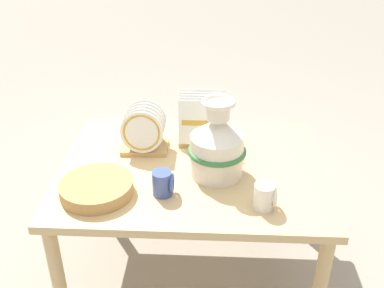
# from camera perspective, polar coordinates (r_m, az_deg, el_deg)

# --- Properties ---
(ground_plane) EXTENTS (14.00, 14.00, 0.00)m
(ground_plane) POSITION_cam_1_polar(r_m,az_deg,el_deg) (2.35, -0.00, -15.25)
(ground_plane) COLOR gray
(display_table) EXTENTS (1.14, 0.88, 0.60)m
(display_table) POSITION_cam_1_polar(r_m,az_deg,el_deg) (2.01, -0.00, -4.41)
(display_table) COLOR tan
(display_table) RESTS_ON ground_plane
(ceramic_vase) EXTENTS (0.25, 0.25, 0.34)m
(ceramic_vase) POSITION_cam_1_polar(r_m,az_deg,el_deg) (1.85, 3.21, -0.12)
(ceramic_vase) COLOR silver
(ceramic_vase) RESTS_ON display_table
(dish_rack_round_plates) EXTENTS (0.21, 0.16, 0.22)m
(dish_rack_round_plates) POSITION_cam_1_polar(r_m,az_deg,el_deg) (2.06, -6.14, 1.36)
(dish_rack_round_plates) COLOR tan
(dish_rack_round_plates) RESTS_ON display_table
(dish_rack_square_plates) EXTENTS (0.21, 0.17, 0.23)m
(dish_rack_square_plates) POSITION_cam_1_polar(r_m,az_deg,el_deg) (2.12, 1.22, 2.60)
(dish_rack_square_plates) COLOR tan
(dish_rack_square_plates) RESTS_ON display_table
(wicker_charger_stack) EXTENTS (0.29, 0.29, 0.05)m
(wicker_charger_stack) POSITION_cam_1_polar(r_m,az_deg,el_deg) (1.83, -12.03, -5.48)
(wicker_charger_stack) COLOR tan
(wicker_charger_stack) RESTS_ON display_table
(mug_cobalt_glaze) EXTENTS (0.09, 0.08, 0.10)m
(mug_cobalt_glaze) POSITION_cam_1_polar(r_m,az_deg,el_deg) (1.77, -3.66, -4.99)
(mug_cobalt_glaze) COLOR #42569E
(mug_cobalt_glaze) RESTS_ON display_table
(mug_cream_glaze) EXTENTS (0.09, 0.08, 0.10)m
(mug_cream_glaze) POSITION_cam_1_polar(r_m,az_deg,el_deg) (1.72, 9.27, -6.61)
(mug_cream_glaze) COLOR silver
(mug_cream_glaze) RESTS_ON display_table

